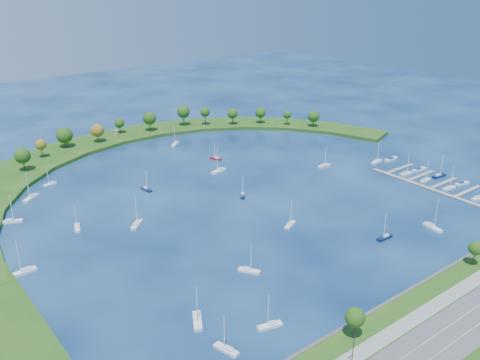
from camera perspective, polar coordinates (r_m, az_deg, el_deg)
ground at (r=254.20m, az=-0.20°, el=-1.43°), size 700.00×700.00×0.00m
south_shoreline at (r=184.65m, az=24.45°, el=-13.09°), size 420.00×43.10×11.60m
breakwater at (r=271.61m, az=-14.36°, el=-0.34°), size 286.74×247.64×2.00m
breakwater_trees at (r=311.25m, az=-13.43°, el=4.42°), size 235.53×94.39×14.57m
harbor_tower at (r=343.80m, az=-13.35°, el=5.00°), size 2.60×2.60×3.87m
dock_system at (r=277.94m, az=21.95°, el=-0.93°), size 24.28×82.00×1.60m
moored_boat_0 at (r=299.13m, az=-2.66°, el=2.40°), size 4.72×7.15×10.26m
moored_boat_1 at (r=156.14m, az=-1.49°, el=-17.93°), size 4.21×8.35×11.82m
moored_boat_2 at (r=219.83m, az=15.51°, el=-5.99°), size 7.59×2.29×11.09m
moored_boat_3 at (r=280.37m, az=-2.34°, el=1.06°), size 9.61×4.49×13.63m
moored_boat_4 at (r=223.00m, az=5.48°, el=-4.81°), size 7.94×5.24×11.39m
moored_boat_5 at (r=326.94m, az=-7.08°, el=3.99°), size 8.16×7.18×12.54m
moored_boat_6 at (r=190.32m, az=0.99°, el=-9.77°), size 6.22×8.00×11.83m
moored_boat_7 at (r=280.27m, az=-20.03°, el=-0.35°), size 6.88×3.02×9.78m
moored_boat_8 at (r=245.23m, az=-23.64°, el=-4.09°), size 8.71×5.69×12.48m
moored_boat_9 at (r=250.12m, az=0.31°, el=-1.62°), size 6.29×6.98×10.83m
moored_boat_10 at (r=204.62m, az=-22.54°, el=-9.17°), size 9.20×2.90×13.38m
moored_boat_11 at (r=226.39m, az=-11.22°, el=-4.71°), size 8.10×7.79×12.91m
moored_boat_12 at (r=266.34m, az=-21.85°, el=-1.75°), size 9.06×7.74×13.78m
moored_boat_13 at (r=164.82m, az=3.29°, el=-15.48°), size 8.18×4.17×11.59m
moored_boat_14 at (r=261.07m, az=-10.18°, el=-0.94°), size 2.81×7.35×10.53m
moored_boat_15 at (r=166.88m, az=-4.68°, el=-14.96°), size 6.75×9.17×13.39m
moored_boat_16 at (r=230.08m, az=-17.34°, el=-4.90°), size 4.51×7.86×11.15m
moored_boat_17 at (r=234.08m, az=20.27°, el=-4.80°), size 4.47×9.41×13.34m
moored_boat_18 at (r=291.73m, az=9.16°, el=1.63°), size 7.79×2.55×11.31m
docked_boat_2 at (r=271.63m, az=24.63°, el=-1.75°), size 8.76×3.78×12.46m
docked_boat_4 at (r=278.22m, az=21.88°, el=-0.77°), size 8.05×2.84×11.61m
docked_boat_5 at (r=286.71m, az=23.05°, el=-0.35°), size 8.81×3.77×1.74m
docked_boat_6 at (r=284.56m, az=19.58°, el=0.05°), size 7.27×2.29×10.58m
docked_boat_7 at (r=292.53m, az=20.88°, el=0.47°), size 8.67×3.23×12.45m
docked_boat_8 at (r=290.44m, az=17.67°, el=0.74°), size 7.94×3.04×11.39m
docked_boat_9 at (r=298.38m, az=18.95°, el=1.10°), size 9.29×2.93×1.88m
docked_boat_10 at (r=303.85m, az=14.68°, el=2.01°), size 8.38×3.40×11.96m
docked_boat_11 at (r=310.17m, az=16.16°, el=2.22°), size 9.65×3.32×1.93m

